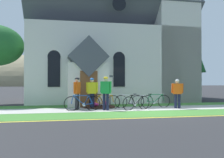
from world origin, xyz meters
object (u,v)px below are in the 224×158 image
at_px(cyclist_in_blue_jersey, 177,92).
at_px(cyclist_in_yellow_jersey, 92,91).
at_px(bicycle_blue, 105,102).
at_px(cyclist_in_red_jersey, 106,90).
at_px(bicycle_orange, 155,101).
at_px(cyclist_in_green_jersey, 77,91).
at_px(church_sign, 98,86).
at_px(roadside_conifer, 185,43).
at_px(bicycle_white, 136,103).
at_px(bicycle_red, 130,101).
at_px(bicycle_silver, 82,103).

bearing_deg(cyclist_in_blue_jersey, cyclist_in_yellow_jersey, 172.17).
relative_size(bicycle_blue, cyclist_in_red_jersey, 0.99).
relative_size(bicycle_orange, cyclist_in_green_jersey, 1.03).
height_order(bicycle_blue, cyclist_in_yellow_jersey, cyclist_in_yellow_jersey).
bearing_deg(cyclist_in_yellow_jersey, cyclist_in_red_jersey, -51.15).
bearing_deg(church_sign, roadside_conifer, 32.53).
height_order(church_sign, cyclist_in_yellow_jersey, church_sign).
bearing_deg(cyclist_in_blue_jersey, church_sign, 157.17).
bearing_deg(bicycle_white, bicycle_blue, 156.23).
height_order(bicycle_white, cyclist_in_red_jersey, cyclist_in_red_jersey).
xyz_separation_m(church_sign, cyclist_in_green_jersey, (-1.28, -1.27, -0.19)).
bearing_deg(bicycle_orange, bicycle_blue, -176.92).
bearing_deg(cyclist_in_yellow_jersey, bicycle_white, -19.98).
xyz_separation_m(bicycle_orange, roadside_conifer, (5.26, 6.46, 4.47)).
bearing_deg(cyclist_in_green_jersey, cyclist_in_yellow_jersey, 10.76).
relative_size(bicycle_orange, roadside_conifer, 0.24).
height_order(bicycle_red, roadside_conifer, roadside_conifer).
bearing_deg(roadside_conifer, cyclist_in_red_jersey, -138.65).
bearing_deg(church_sign, cyclist_in_red_jersey, -85.24).
distance_m(bicycle_red, bicycle_blue, 1.54).
bearing_deg(cyclist_in_blue_jersey, bicycle_orange, 146.34).
bearing_deg(bicycle_orange, cyclist_in_red_jersey, -164.80).
distance_m(bicycle_white, roadside_conifer, 10.85).
bearing_deg(cyclist_in_yellow_jersey, cyclist_in_green_jersey, -169.24).
relative_size(bicycle_blue, cyclist_in_blue_jersey, 1.08).
distance_m(cyclist_in_green_jersey, cyclist_in_blue_jersey, 5.48).
height_order(bicycle_silver, cyclist_in_yellow_jersey, cyclist_in_yellow_jersey).
bearing_deg(cyclist_in_green_jersey, bicycle_orange, 2.43).
xyz_separation_m(bicycle_orange, cyclist_in_yellow_jersey, (-3.64, -0.04, 0.60)).
distance_m(bicycle_orange, bicycle_white, 1.63).
distance_m(bicycle_blue, cyclist_in_yellow_jersey, 0.91).
relative_size(bicycle_silver, cyclist_in_green_jersey, 1.07).
bearing_deg(bicycle_orange, roadside_conifer, 50.84).
xyz_separation_m(church_sign, bicycle_white, (1.78, -1.94, -0.82)).
bearing_deg(cyclist_in_blue_jersey, roadside_conifer, 59.25).
xyz_separation_m(bicycle_blue, cyclist_in_green_jersey, (-1.48, -0.03, 0.62)).
bearing_deg(cyclist_in_red_jersey, church_sign, 94.76).
distance_m(cyclist_in_blue_jersey, cyclist_in_yellow_jersey, 4.70).
xyz_separation_m(bicycle_red, bicycle_white, (0.08, -1.05, -0.00)).
xyz_separation_m(bicycle_white, bicycle_silver, (-2.82, 0.16, 0.01)).
height_order(bicycle_red, cyclist_in_green_jersey, cyclist_in_green_jersey).
distance_m(bicycle_blue, cyclist_in_blue_jersey, 4.05).
distance_m(bicycle_silver, roadside_conifer, 12.68).
bearing_deg(bicycle_silver, bicycle_red, 18.04).
xyz_separation_m(bicycle_red, cyclist_in_yellow_jersey, (-2.17, -0.24, 0.61)).
distance_m(cyclist_in_red_jersey, roadside_conifer, 11.66).
height_order(church_sign, bicycle_orange, church_sign).
relative_size(bicycle_orange, cyclist_in_red_jersey, 1.01).
height_order(bicycle_blue, roadside_conifer, roadside_conifer).
relative_size(bicycle_red, bicycle_silver, 0.96).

